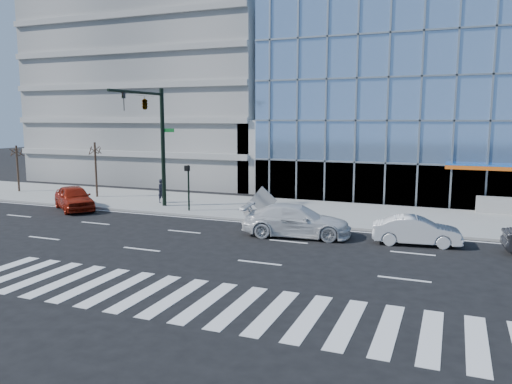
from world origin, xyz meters
TOP-DOWN VIEW (x-y plane):
  - ground at (0.00, 0.00)m, footprint 160.00×160.00m
  - sidewalk at (0.00, 8.00)m, footprint 120.00×8.00m
  - parking_garage at (-20.00, 26.00)m, footprint 24.00×24.00m
  - ramp_block at (-6.00, 18.00)m, footprint 6.00×8.00m
  - tower_backdrop at (-30.00, 70.00)m, footprint 14.00×14.00m
  - traffic_signal at (-11.00, 4.57)m, footprint 1.14×5.74m
  - ped_signal_post at (-8.50, 4.94)m, footprint 0.30×0.33m
  - street_tree_near at (-18.00, 7.50)m, footprint 1.10×1.10m
  - street_tree_far at (-26.00, 7.50)m, footprint 1.10×1.10m
  - white_suv at (0.01, 1.30)m, footprint 5.96×3.08m
  - white_sedan at (6.01, 1.80)m, footprint 4.35×1.96m
  - red_sedan at (-16.26, 3.05)m, footprint 5.04×4.43m
  - pedestrian at (-11.87, 7.03)m, footprint 0.58×0.71m
  - tilted_panel at (-3.38, 5.26)m, footprint 1.83×0.13m

SIDE VIEW (x-z plane):
  - ground at x=0.00m, z-range 0.00..0.00m
  - sidewalk at x=0.00m, z-range 0.00..0.15m
  - white_sedan at x=6.01m, z-range 0.00..1.38m
  - red_sedan at x=-16.26m, z-range 0.00..1.65m
  - white_suv at x=0.01m, z-range 0.00..1.65m
  - pedestrian at x=-11.87m, z-range 0.15..1.84m
  - tilted_panel at x=-3.38m, z-range 0.15..1.98m
  - ped_signal_post at x=-8.50m, z-range 0.64..3.64m
  - ramp_block at x=-6.00m, z-range 0.00..6.00m
  - street_tree_far at x=-26.00m, z-range 1.51..5.38m
  - street_tree_near at x=-18.00m, z-range 1.66..5.89m
  - traffic_signal at x=-11.00m, z-range 2.16..10.16m
  - parking_garage at x=-20.00m, z-range 0.00..20.00m
  - tower_backdrop at x=-30.00m, z-range 0.00..48.00m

